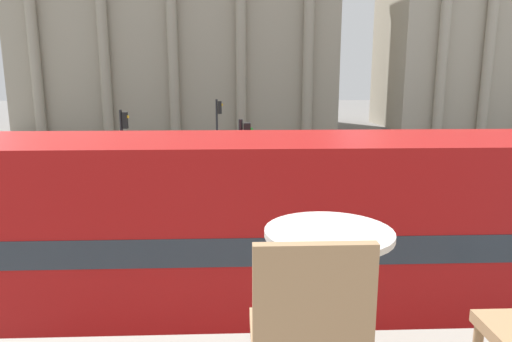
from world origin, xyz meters
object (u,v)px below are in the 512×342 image
Objects in this scene: cafe_dining_table at (328,269)px; pedestrian_red at (147,209)px; car_maroon at (310,179)px; double_decker_bus at (270,237)px; traffic_light_far at (218,123)px; car_silver at (238,170)px; pedestrian_grey at (508,196)px; traffic_light_near at (243,166)px; pedestrian_black at (486,187)px; cafe_chair_0 at (308,337)px; traffic_light_mid at (124,139)px.

pedestrian_red is at bearing 105.41° from cafe_dining_table.
pedestrian_red is (-5.95, -5.01, 0.22)m from car_maroon.
cafe_dining_table is at bearing 145.64° from car_maroon.
traffic_light_far is (-1.64, 17.90, 0.27)m from double_decker_bus.
car_silver is at bearing 31.15° from car_maroon.
traffic_light_near is at bearing 172.09° from pedestrian_grey.
pedestrian_red is at bearing 164.06° from pedestrian_grey.
traffic_light_far is 2.36× the size of pedestrian_black.
double_decker_bus is at bearing -85.64° from traffic_light_near.
traffic_light_far is at bearing 98.27° from car_silver.
traffic_light_far is 11.84m from pedestrian_red.
pedestrian_black is (8.84, 8.80, -1.29)m from double_decker_bus.
double_decker_bus reaches higher than pedestrian_grey.
car_maroon is 2.29× the size of pedestrian_grey.
double_decker_bus is 6.83× the size of pedestrian_black.
pedestrian_red reaches higher than pedestrian_black.
cafe_dining_table reaches higher than pedestrian_grey.
pedestrian_grey reaches higher than pedestrian_black.
car_maroon is (2.83, 17.48, -3.37)m from cafe_chair_0.
cafe_dining_table reaches higher than traffic_light_near.
double_decker_bus is at bearing -84.77° from traffic_light_far.
pedestrian_grey is at bearing 93.93° from pedestrian_red.
double_decker_bus is 5.93m from cafe_dining_table.
pedestrian_grey is (10.17, -11.04, -1.42)m from traffic_light_far.
pedestrian_black is at bearing 43.17° from double_decker_bus.
cafe_dining_table reaches higher than double_decker_bus.
pedestrian_grey is at bearing -151.92° from car_maroon.
traffic_light_near is 9.20m from pedestrian_grey.
cafe_chair_0 reaches higher than traffic_light_near.
traffic_light_near is 7.03m from car_maroon.
car_maroon is 2.60× the size of pedestrian_red.
traffic_light_mid is (-5.06, 6.88, -0.12)m from traffic_light_near.
traffic_light_far is 7.99m from car_maroon.
traffic_light_mid is 5.34m from car_silver.
car_maroon is 2.61× the size of pedestrian_black.
traffic_light_far reaches higher than pedestrian_black.
traffic_light_mid is 1.99× the size of pedestrian_grey.
cafe_dining_table is 18.55m from traffic_light_mid.
traffic_light_mid is at bearing 141.03° from pedestrian_grey.
pedestrian_grey is at bearing -20.35° from traffic_light_mid.
cafe_chair_0 reaches higher than pedestrian_grey.
traffic_light_far is 2.35× the size of pedestrian_red.
pedestrian_red is at bearing 104.65° from car_maroon.
pedestrian_black is (9.40, -4.54, 0.22)m from car_silver.
car_silver is 2.61× the size of pedestrian_black.
double_decker_bus is 15.07× the size of cafe_dining_table.
cafe_chair_0 is 18.02m from car_maroon.
car_silver is at bearing 91.13° from traffic_light_near.
pedestrian_black is at bearing 62.43° from pedestrian_grey.
cafe_chair_0 is 0.22× the size of car_maroon.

